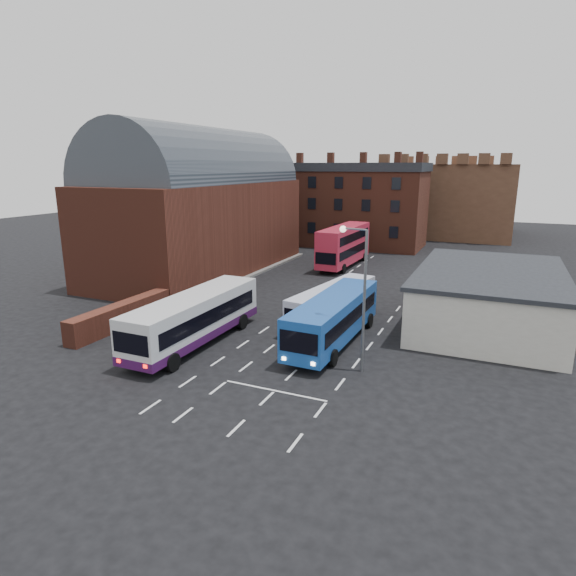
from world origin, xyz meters
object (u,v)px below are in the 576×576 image
at_px(bus_white_inbound, 333,302).
at_px(bus_blue, 334,316).
at_px(bus_white_outbound, 195,315).
at_px(bus_red_double, 344,245).
at_px(pedestrian_red, 128,346).
at_px(street_lamp, 360,286).
at_px(pedestrian_beige, 123,343).

xyz_separation_m(bus_white_inbound, bus_blue, (1.44, -4.10, 0.23)).
bearing_deg(bus_white_outbound, bus_white_inbound, 48.65).
xyz_separation_m(bus_white_inbound, bus_red_double, (-5.81, 21.00, 0.85)).
xyz_separation_m(bus_blue, pedestrian_red, (-10.81, -8.10, -1.01)).
bearing_deg(bus_red_double, bus_white_outbound, 88.94).
height_order(bus_white_inbound, pedestrian_red, bus_white_inbound).
xyz_separation_m(bus_blue, street_lamp, (2.76, -3.79, 3.25)).
bearing_deg(bus_blue, pedestrian_red, 38.01).
relative_size(bus_white_outbound, bus_blue, 1.05).
bearing_deg(bus_white_outbound, pedestrian_beige, -132.38).
height_order(bus_blue, street_lamp, street_lamp).
bearing_deg(pedestrian_red, street_lamp, -157.99).
xyz_separation_m(bus_red_double, pedestrian_red, (-3.56, -33.20, -1.64)).
height_order(bus_blue, pedestrian_red, bus_blue).
xyz_separation_m(bus_white_outbound, bus_white_inbound, (7.13, 8.07, -0.32)).
bearing_deg(bus_white_inbound, bus_blue, 118.26).
bearing_deg(bus_white_inbound, pedestrian_beige, 57.14).
bearing_deg(bus_red_double, bus_white_inbound, 107.01).
relative_size(bus_blue, pedestrian_red, 6.60).
xyz_separation_m(bus_white_outbound, pedestrian_red, (-2.24, -4.13, -1.10)).
relative_size(street_lamp, pedestrian_red, 4.73).
bearing_deg(bus_blue, street_lamp, 127.27).
distance_m(bus_white_outbound, street_lamp, 11.77).
height_order(bus_blue, bus_red_double, bus_red_double).
distance_m(bus_white_outbound, pedestrian_beige, 4.92).
distance_m(bus_blue, pedestrian_beige, 14.00).
xyz_separation_m(bus_white_outbound, street_lamp, (11.34, 0.18, 3.15)).
relative_size(bus_white_outbound, pedestrian_red, 6.90).
height_order(bus_white_inbound, bus_blue, bus_blue).
distance_m(bus_white_outbound, bus_red_double, 29.11).
bearing_deg(street_lamp, bus_white_inbound, 118.05).
height_order(bus_red_double, pedestrian_beige, bus_red_double).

